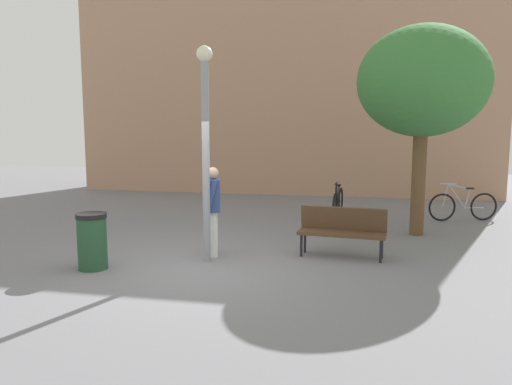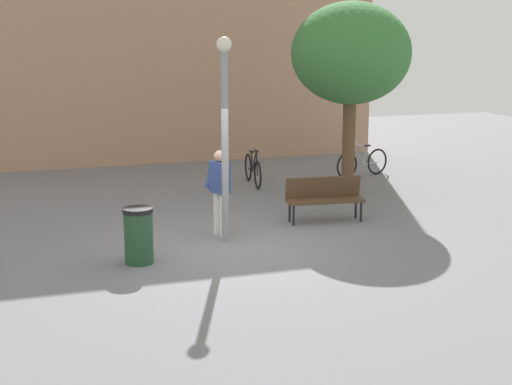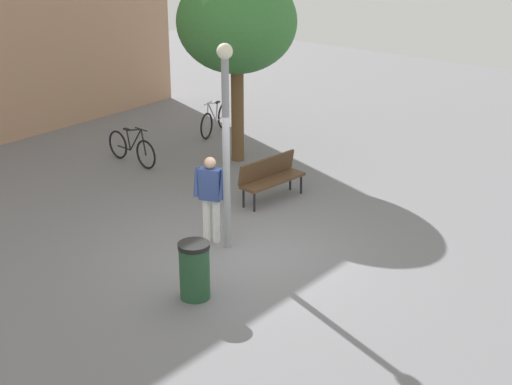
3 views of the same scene
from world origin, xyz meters
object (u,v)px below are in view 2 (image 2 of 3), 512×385
plaza_tree (351,54)px  trash_bin (139,235)px  bicycle_black (253,170)px  person_by_lamppost (220,187)px  lamppost (225,122)px  park_bench (324,195)px  bicycle_silver (362,163)px

plaza_tree → trash_bin: (-5.71, -3.87, -2.85)m
bicycle_black → person_by_lamppost: bearing=-115.4°
lamppost → park_bench: 3.03m
park_bench → bicycle_silver: 5.03m
lamppost → person_by_lamppost: 1.35m
person_by_lamppost → bicycle_black: person_by_lamppost is taller
trash_bin → plaza_tree: bearing=34.2°
trash_bin → bicycle_silver: bearing=39.4°
plaza_tree → park_bench: bearing=-125.3°
park_bench → trash_bin: 4.46m
lamppost → bicycle_silver: (5.25, 4.94, -1.87)m
lamppost → plaza_tree: size_ratio=0.83×
bicycle_black → trash_bin: size_ratio=1.88×
lamppost → park_bench: size_ratio=2.30×
lamppost → bicycle_silver: 7.45m
lamppost → person_by_lamppost: (0.00, 0.40, -1.29)m
bicycle_black → trash_bin: bicycle_black is taller
park_bench → trash_bin: size_ratio=1.70×
lamppost → trash_bin: size_ratio=3.93×
lamppost → bicycle_silver: size_ratio=2.16×
bicycle_black → bicycle_silver: 3.13m
person_by_lamppost → plaza_tree: plaza_tree is taller
bicycle_silver → bicycle_black: bearing=-178.4°
plaza_tree → bicycle_black: plaza_tree is taller
person_by_lamppost → bicycle_silver: (5.25, 4.54, -0.58)m
bicycle_black → bicycle_silver: (3.13, 0.09, -0.00)m
bicycle_black → trash_bin: bearing=-124.4°
lamppost → park_bench: bearing=19.3°
bicycle_black → plaza_tree: bearing=-45.1°
park_bench → bicycle_silver: bearing=55.0°
park_bench → trash_bin: bearing=-158.1°
person_by_lamppost → plaza_tree: (3.93, 2.64, 2.37)m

